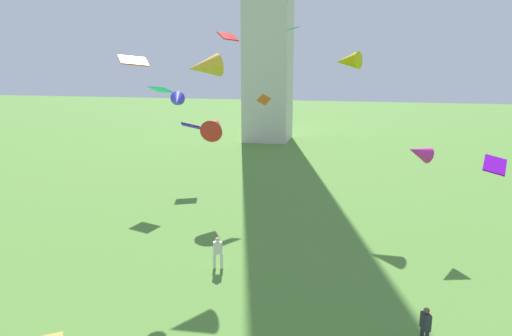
{
  "coord_description": "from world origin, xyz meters",
  "views": [
    {
      "loc": [
        5.36,
        -5.95,
        10.44
      ],
      "look_at": [
        0.78,
        14.61,
        5.64
      ],
      "focal_mm": 33.27,
      "sensor_mm": 36.0,
      "label": 1
    }
  ],
  "objects_px": {
    "kite_flying_7": "(228,36)",
    "kite_flying_9": "(419,152)",
    "kite_flying_0": "(177,101)",
    "kite_flying_1": "(191,126)",
    "kite_flying_10": "(133,61)",
    "person_0": "(218,251)",
    "person_1": "(425,325)",
    "kite_flying_4": "(495,165)",
    "kite_flying_2": "(215,126)",
    "kite_flying_11": "(293,28)",
    "kite_flying_5": "(204,67)",
    "kite_flying_8": "(264,100)",
    "kite_flying_6": "(161,90)",
    "kite_flying_3": "(348,61)"
  },
  "relations": [
    {
      "from": "kite_flying_5",
      "to": "kite_flying_10",
      "type": "distance_m",
      "value": 4.06
    },
    {
      "from": "kite_flying_8",
      "to": "kite_flying_6",
      "type": "bearing_deg",
      "value": 59.28
    },
    {
      "from": "kite_flying_9",
      "to": "kite_flying_10",
      "type": "relative_size",
      "value": 1.06
    },
    {
      "from": "person_1",
      "to": "kite_flying_0",
      "type": "distance_m",
      "value": 15.69
    },
    {
      "from": "kite_flying_7",
      "to": "kite_flying_9",
      "type": "height_order",
      "value": "kite_flying_7"
    },
    {
      "from": "kite_flying_4",
      "to": "kite_flying_7",
      "type": "relative_size",
      "value": 0.83
    },
    {
      "from": "kite_flying_7",
      "to": "kite_flying_11",
      "type": "height_order",
      "value": "kite_flying_11"
    },
    {
      "from": "kite_flying_2",
      "to": "kite_flying_6",
      "type": "height_order",
      "value": "kite_flying_6"
    },
    {
      "from": "person_1",
      "to": "kite_flying_6",
      "type": "bearing_deg",
      "value": 23.92
    },
    {
      "from": "kite_flying_8",
      "to": "kite_flying_0",
      "type": "bearing_deg",
      "value": 119.27
    },
    {
      "from": "kite_flying_6",
      "to": "kite_flying_11",
      "type": "height_order",
      "value": "kite_flying_11"
    },
    {
      "from": "kite_flying_2",
      "to": "kite_flying_1",
      "type": "bearing_deg",
      "value": -59.11
    },
    {
      "from": "kite_flying_3",
      "to": "kite_flying_8",
      "type": "height_order",
      "value": "kite_flying_3"
    },
    {
      "from": "person_0",
      "to": "kite_flying_3",
      "type": "relative_size",
      "value": 0.76
    },
    {
      "from": "kite_flying_6",
      "to": "kite_flying_8",
      "type": "bearing_deg",
      "value": 155.74
    },
    {
      "from": "kite_flying_5",
      "to": "kite_flying_4",
      "type": "bearing_deg",
      "value": 43.82
    },
    {
      "from": "kite_flying_2",
      "to": "kite_flying_3",
      "type": "xyz_separation_m",
      "value": [
        9.01,
        3.4,
        4.49
      ]
    },
    {
      "from": "kite_flying_11",
      "to": "kite_flying_5",
      "type": "bearing_deg",
      "value": 15.66
    },
    {
      "from": "kite_flying_4",
      "to": "kite_flying_6",
      "type": "distance_m",
      "value": 24.23
    },
    {
      "from": "kite_flying_4",
      "to": "kite_flying_10",
      "type": "height_order",
      "value": "kite_flying_10"
    },
    {
      "from": "kite_flying_1",
      "to": "kite_flying_11",
      "type": "relative_size",
      "value": 1.68
    },
    {
      "from": "kite_flying_10",
      "to": "person_0",
      "type": "bearing_deg",
      "value": 115.68
    },
    {
      "from": "kite_flying_7",
      "to": "kite_flying_8",
      "type": "distance_m",
      "value": 14.99
    },
    {
      "from": "kite_flying_4",
      "to": "kite_flying_11",
      "type": "bearing_deg",
      "value": 61.58
    },
    {
      "from": "kite_flying_3",
      "to": "kite_flying_11",
      "type": "height_order",
      "value": "kite_flying_11"
    },
    {
      "from": "person_0",
      "to": "kite_flying_6",
      "type": "bearing_deg",
      "value": 111.88
    },
    {
      "from": "kite_flying_11",
      "to": "kite_flying_4",
      "type": "bearing_deg",
      "value": 80.54
    },
    {
      "from": "person_1",
      "to": "kite_flying_7",
      "type": "distance_m",
      "value": 27.51
    },
    {
      "from": "kite_flying_4",
      "to": "kite_flying_7",
      "type": "height_order",
      "value": "kite_flying_7"
    },
    {
      "from": "kite_flying_5",
      "to": "kite_flying_9",
      "type": "height_order",
      "value": "kite_flying_5"
    },
    {
      "from": "kite_flying_3",
      "to": "kite_flying_9",
      "type": "xyz_separation_m",
      "value": [
        4.55,
        -6.97,
        -5.19
      ]
    },
    {
      "from": "kite_flying_3",
      "to": "kite_flying_10",
      "type": "xyz_separation_m",
      "value": [
        -10.93,
        -11.51,
        0.04
      ]
    },
    {
      "from": "person_0",
      "to": "kite_flying_7",
      "type": "bearing_deg",
      "value": 92.51
    },
    {
      "from": "person_1",
      "to": "kite_flying_4",
      "type": "relative_size",
      "value": 1.04
    },
    {
      "from": "kite_flying_4",
      "to": "kite_flying_11",
      "type": "relative_size",
      "value": 1.41
    },
    {
      "from": "person_1",
      "to": "kite_flying_9",
      "type": "xyz_separation_m",
      "value": [
        0.72,
        11.89,
        4.26
      ]
    },
    {
      "from": "kite_flying_1",
      "to": "kite_flying_6",
      "type": "bearing_deg",
      "value": -127.84
    },
    {
      "from": "person_1",
      "to": "kite_flying_2",
      "type": "bearing_deg",
      "value": 18.9
    },
    {
      "from": "kite_flying_7",
      "to": "kite_flying_9",
      "type": "distance_m",
      "value": 18.31
    },
    {
      "from": "kite_flying_5",
      "to": "kite_flying_3",
      "type": "bearing_deg",
      "value": 97.88
    },
    {
      "from": "kite_flying_5",
      "to": "kite_flying_7",
      "type": "xyz_separation_m",
      "value": [
        -1.71,
        11.22,
        2.24
      ]
    },
    {
      "from": "kite_flying_8",
      "to": "kite_flying_9",
      "type": "bearing_deg",
      "value": -50.02
    },
    {
      "from": "kite_flying_5",
      "to": "kite_flying_7",
      "type": "distance_m",
      "value": 11.57
    },
    {
      "from": "kite_flying_5",
      "to": "kite_flying_8",
      "type": "xyz_separation_m",
      "value": [
        3.97,
        -2.1,
        -1.63
      ]
    },
    {
      "from": "kite_flying_4",
      "to": "kite_flying_7",
      "type": "bearing_deg",
      "value": 69.86
    },
    {
      "from": "kite_flying_0",
      "to": "kite_flying_1",
      "type": "distance_m",
      "value": 15.42
    },
    {
      "from": "kite_flying_6",
      "to": "kite_flying_10",
      "type": "height_order",
      "value": "kite_flying_10"
    },
    {
      "from": "kite_flying_4",
      "to": "kite_flying_5",
      "type": "height_order",
      "value": "kite_flying_5"
    },
    {
      "from": "person_0",
      "to": "kite_flying_10",
      "type": "relative_size",
      "value": 0.97
    },
    {
      "from": "person_0",
      "to": "kite_flying_0",
      "type": "xyz_separation_m",
      "value": [
        -2.59,
        1.7,
        7.44
      ]
    }
  ]
}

